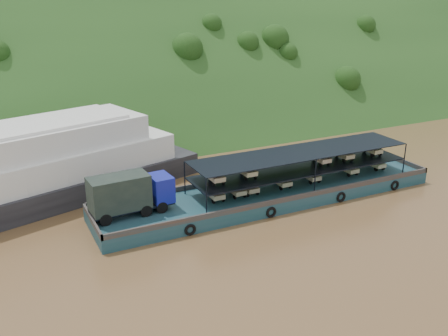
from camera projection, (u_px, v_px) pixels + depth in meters
name	position (u px, v px, depth m)	size (l,w,h in m)	color
ground	(256.00, 205.00, 48.35)	(160.00, 160.00, 0.00)	brown
hillside	(143.00, 122.00, 78.72)	(140.00, 28.00, 28.00)	#1B3914
cargo_barge	(256.00, 191.00, 48.51)	(35.00, 7.18, 4.88)	#133D43
passenger_ferry	(9.00, 174.00, 47.01)	(39.45, 19.87, 7.76)	black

